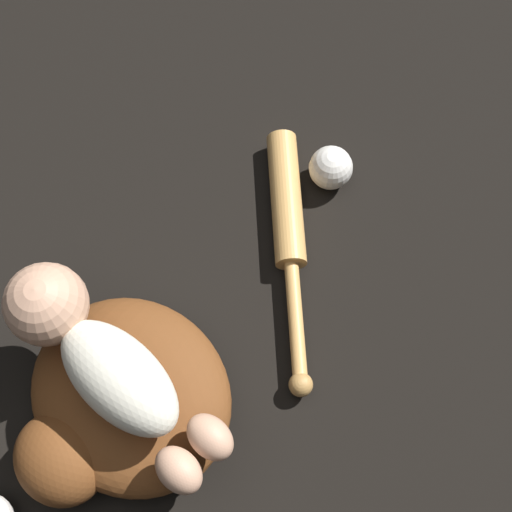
% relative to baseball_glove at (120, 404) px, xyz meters
% --- Properties ---
extents(ground_plane, '(6.00, 6.00, 0.00)m').
position_rel_baseball_glove_xyz_m(ground_plane, '(0.05, 0.02, -0.05)').
color(ground_plane, black).
extents(baseball_glove, '(0.37, 0.37, 0.10)m').
position_rel_baseball_glove_xyz_m(baseball_glove, '(0.00, 0.00, 0.00)').
color(baseball_glove, brown).
rests_on(baseball_glove, ground).
extents(baby_figure, '(0.37, 0.19, 0.11)m').
position_rel_baseball_glove_xyz_m(baby_figure, '(0.04, -0.03, 0.10)').
color(baby_figure, silver).
rests_on(baby_figure, baseball_glove).
extents(baseball_bat, '(0.26, 0.39, 0.05)m').
position_rel_baseball_glove_xyz_m(baseball_bat, '(-0.07, -0.37, -0.03)').
color(baseball_bat, tan).
rests_on(baseball_bat, ground).
extents(baseball, '(0.07, 0.07, 0.07)m').
position_rel_baseball_glove_xyz_m(baseball, '(-0.09, -0.50, -0.01)').
color(baseball, white).
rests_on(baseball, ground).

